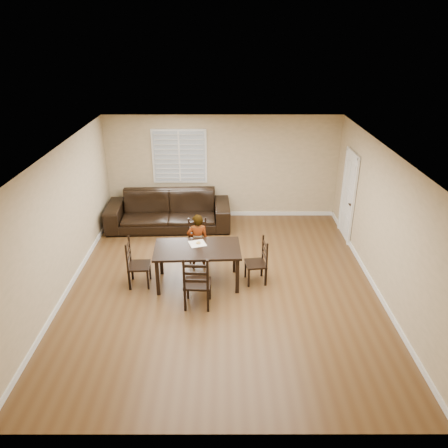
{
  "coord_description": "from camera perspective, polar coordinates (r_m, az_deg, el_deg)",
  "views": [
    {
      "loc": [
        0.03,
        -7.41,
        4.71
      ],
      "look_at": [
        0.04,
        0.72,
        1.0
      ],
      "focal_mm": 35.0,
      "sensor_mm": 36.0,
      "label": 1
    }
  ],
  "objects": [
    {
      "name": "dining_table",
      "position": [
        8.51,
        -3.5,
        -3.67
      ],
      "size": [
        1.71,
        1.01,
        0.78
      ],
      "rotation": [
        0.0,
        0.0,
        0.05
      ],
      "color": "black",
      "rests_on": "ground"
    },
    {
      "name": "napkin",
      "position": [
        8.63,
        -3.5,
        -2.56
      ],
      "size": [
        0.39,
        0.39,
        0.0
      ],
      "primitive_type": "cube",
      "rotation": [
        0.0,
        0.0,
        0.33
      ],
      "color": "silver",
      "rests_on": "dining_table"
    },
    {
      "name": "ground",
      "position": [
        8.78,
        -0.25,
        -7.9
      ],
      "size": [
        7.0,
        7.0,
        0.0
      ],
      "primitive_type": "plane",
      "color": "brown",
      "rests_on": "ground"
    },
    {
      "name": "chair_right",
      "position": [
        8.71,
        4.88,
        -5.01
      ],
      "size": [
        0.44,
        0.47,
        0.93
      ],
      "rotation": [
        0.0,
        0.0,
        -1.44
      ],
      "color": "black",
      "rests_on": "ground"
    },
    {
      "name": "chair_near",
      "position": [
        9.56,
        -3.45,
        -2.15
      ],
      "size": [
        0.46,
        0.43,
        0.93
      ],
      "rotation": [
        0.0,
        0.0,
        0.11
      ],
      "color": "black",
      "rests_on": "ground"
    },
    {
      "name": "chair_left",
      "position": [
        8.74,
        -11.8,
        -5.23
      ],
      "size": [
        0.43,
        0.46,
        0.98
      ],
      "rotation": [
        0.0,
        0.0,
        1.62
      ],
      "color": "black",
      "rests_on": "ground"
    },
    {
      "name": "donut",
      "position": [
        8.62,
        -3.37,
        -2.44
      ],
      "size": [
        0.1,
        0.1,
        0.04
      ],
      "color": "gold",
      "rests_on": "napkin"
    },
    {
      "name": "sofa",
      "position": [
        11.1,
        -7.24,
        1.75
      ],
      "size": [
        3.11,
        1.33,
        0.9
      ],
      "primitive_type": "imported",
      "rotation": [
        0.0,
        0.0,
        0.04
      ],
      "color": "black",
      "rests_on": "ground"
    },
    {
      "name": "room",
      "position": [
        8.12,
        -0.02,
        3.6
      ],
      "size": [
        6.04,
        7.04,
        2.72
      ],
      "color": "#CAB289",
      "rests_on": "ground"
    },
    {
      "name": "child",
      "position": [
        9.08,
        -3.45,
        -2.32
      ],
      "size": [
        0.49,
        0.36,
        1.23
      ],
      "primitive_type": "imported",
      "rotation": [
        0.0,
        0.0,
        3.29
      ],
      "color": "gray",
      "rests_on": "ground"
    },
    {
      "name": "chair_far",
      "position": [
        7.85,
        -3.6,
        -8.11
      ],
      "size": [
        0.5,
        0.47,
        1.06
      ],
      "rotation": [
        0.0,
        0.0,
        3.09
      ],
      "color": "black",
      "rests_on": "ground"
    }
  ]
}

